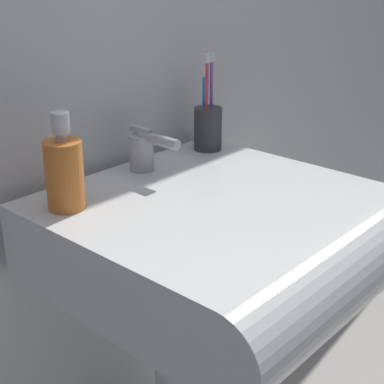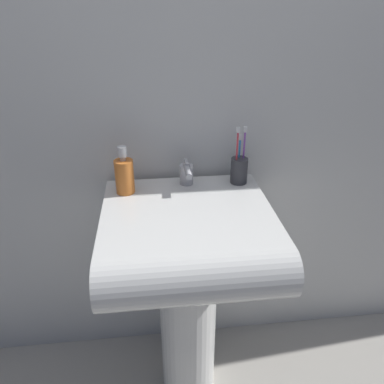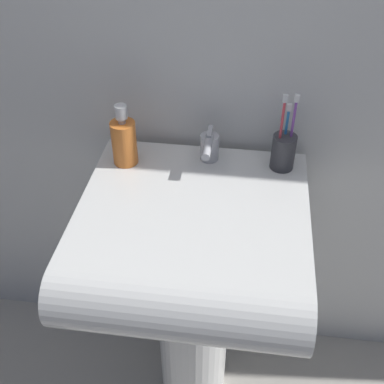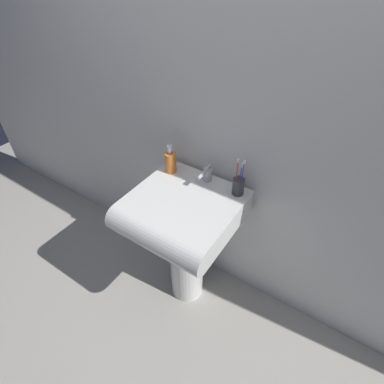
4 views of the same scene
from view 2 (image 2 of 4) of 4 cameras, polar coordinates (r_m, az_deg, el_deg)
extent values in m
plane|color=#ADA89E|center=(1.85, -0.54, -26.77)|extent=(6.00, 6.00, 0.00)
cube|color=silver|center=(1.41, -2.10, 15.19)|extent=(5.00, 0.05, 2.40)
cylinder|color=white|center=(1.57, -0.60, -19.07)|extent=(0.22, 0.22, 0.72)
cube|color=white|center=(1.29, -0.70, -5.62)|extent=(0.57, 0.51, 0.15)
cylinder|color=white|center=(1.09, 0.73, -12.90)|extent=(0.57, 0.15, 0.15)
cylinder|color=#B7B7BC|center=(1.41, -0.86, 2.69)|extent=(0.05, 0.05, 0.08)
cylinder|color=#B7B7BC|center=(1.35, -0.64, 3.24)|extent=(0.02, 0.10, 0.02)
cube|color=#B7B7BC|center=(1.39, -0.87, 4.55)|extent=(0.01, 0.06, 0.01)
cylinder|color=#38383D|center=(1.43, 7.18, 3.26)|extent=(0.06, 0.06, 0.10)
cylinder|color=#D83F4C|center=(1.39, 6.82, 5.35)|extent=(0.01, 0.01, 0.19)
cube|color=white|center=(1.36, 7.06, 9.37)|extent=(0.01, 0.01, 0.02)
cylinder|color=purple|center=(1.41, 7.86, 5.50)|extent=(0.01, 0.01, 0.18)
cube|color=white|center=(1.38, 8.13, 9.41)|extent=(0.01, 0.01, 0.02)
cylinder|color=#338CD8|center=(1.42, 7.16, 5.03)|extent=(0.01, 0.01, 0.15)
cube|color=white|center=(1.39, 7.37, 8.28)|extent=(0.01, 0.01, 0.02)
cylinder|color=orange|center=(1.36, -10.24, 2.33)|extent=(0.07, 0.07, 0.12)
cylinder|color=silver|center=(1.33, -10.49, 5.04)|extent=(0.02, 0.02, 0.02)
cylinder|color=silver|center=(1.32, -10.58, 6.07)|extent=(0.03, 0.03, 0.04)
camera|label=1|loc=(0.82, -60.88, -1.68)|focal=55.00mm
camera|label=3|loc=(0.33, 61.14, 45.06)|focal=45.00mm
camera|label=4|loc=(0.91, 92.76, 30.63)|focal=28.00mm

